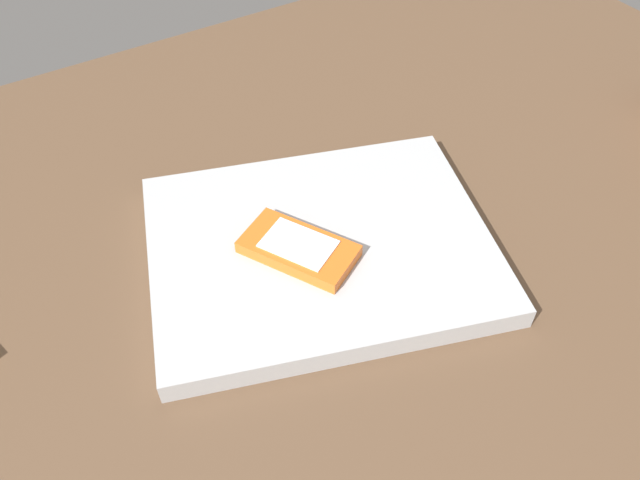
# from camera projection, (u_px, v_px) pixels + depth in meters

# --- Properties ---
(desk_surface) EXTENTS (1.20, 0.80, 0.03)m
(desk_surface) POSITION_uv_depth(u_px,v_px,m) (333.00, 217.00, 0.64)
(desk_surface) COLOR brown
(desk_surface) RESTS_ON ground
(laptop_closed) EXTENTS (0.37, 0.33, 0.02)m
(laptop_closed) POSITION_uv_depth(u_px,v_px,m) (320.00, 247.00, 0.58)
(laptop_closed) COLOR #B7BABC
(laptop_closed) RESTS_ON desk_surface
(cell_phone_on_laptop) EXTENTS (0.09, 0.11, 0.01)m
(cell_phone_on_laptop) POSITION_uv_depth(u_px,v_px,m) (299.00, 249.00, 0.56)
(cell_phone_on_laptop) COLOR orange
(cell_phone_on_laptop) RESTS_ON laptop_closed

